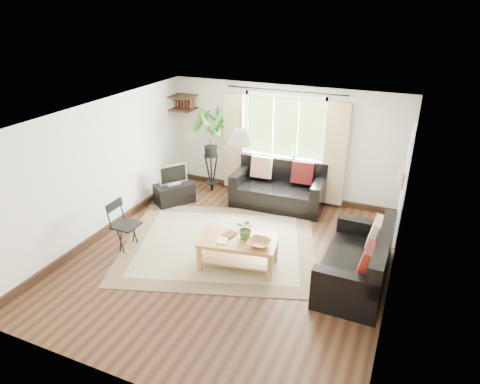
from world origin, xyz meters
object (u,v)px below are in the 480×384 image
at_px(folding_chair, 126,226).
at_px(sofa_back, 279,186).
at_px(palm_stand, 211,152).
at_px(tv_stand, 174,193).
at_px(coffee_table, 238,253).
at_px(sofa_right, 356,258).

bearing_deg(folding_chair, sofa_back, -34.27).
bearing_deg(palm_stand, tv_stand, -117.66).
height_order(sofa_back, tv_stand, sofa_back).
bearing_deg(coffee_table, folding_chair, -172.82).
relative_size(sofa_back, sofa_right, 1.04).
relative_size(sofa_back, palm_stand, 1.01).
height_order(sofa_back, sofa_right, sofa_back).
bearing_deg(sofa_right, tv_stand, -107.74).
bearing_deg(sofa_right, folding_chair, -80.92).
xyz_separation_m(sofa_right, tv_stand, (-3.96, 1.32, -0.21)).
distance_m(palm_stand, folding_chair, 2.78).
xyz_separation_m(palm_stand, folding_chair, (-0.24, -2.73, -0.50)).
distance_m(coffee_table, folding_chair, 2.00).
distance_m(coffee_table, palm_stand, 3.10).
bearing_deg(tv_stand, sofa_right, -73.22).
bearing_deg(tv_stand, coffee_table, -91.49).
relative_size(sofa_right, palm_stand, 0.98).
bearing_deg(sofa_right, coffee_table, -79.61).
bearing_deg(coffee_table, palm_stand, 124.91).
relative_size(sofa_back, folding_chair, 2.18).
bearing_deg(sofa_right, sofa_back, -136.56).
relative_size(sofa_right, coffee_table, 1.48).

